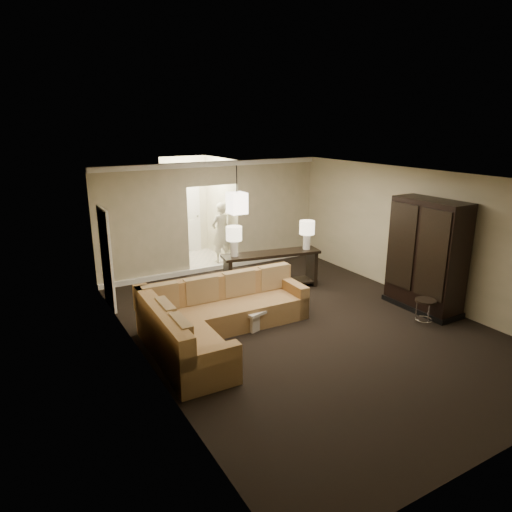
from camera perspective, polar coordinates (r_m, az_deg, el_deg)
ground at (r=8.85m, az=6.00°, el=-8.60°), size 8.00×8.00×0.00m
wall_back at (r=11.72m, az=-5.33°, el=4.89°), size 6.00×0.04×2.80m
wall_left at (r=7.08m, az=-13.78°, el=-3.27°), size 0.04×8.00×2.80m
wall_right at (r=10.37m, az=19.83°, el=2.45°), size 0.04×8.00×2.80m
ceiling at (r=8.08m, az=6.59°, el=9.71°), size 6.00×8.00×0.02m
crown_molding at (r=11.49m, az=-5.40°, el=11.36°), size 6.00×0.10×0.12m
baseboard at (r=12.02m, az=-5.06°, el=-1.42°), size 6.00×0.10×0.12m
side_door at (r=9.80m, az=-18.19°, el=-0.29°), size 0.05×0.90×2.10m
foyer at (r=12.95m, az=-7.82°, el=5.46°), size 1.44×2.02×2.80m
sectional_sofa at (r=8.21m, az=-5.19°, el=-7.75°), size 3.22×2.55×0.95m
coffee_table at (r=8.93m, az=-0.48°, el=-6.94°), size 1.14×1.14×0.39m
console_table at (r=10.46m, az=1.91°, el=-1.43°), size 2.33×0.93×0.88m
armoire at (r=9.80m, az=20.50°, el=-0.25°), size 0.68×1.59×2.28m
drink_table at (r=9.31m, az=20.38°, el=-5.94°), size 0.39×0.39×0.49m
table_lamp_left at (r=9.97m, az=-2.77°, el=2.45°), size 0.35×0.35×0.67m
table_lamp_right at (r=10.59m, az=6.39°, el=3.20°), size 0.35×0.35×0.67m
pendant_light at (r=10.47m, az=-2.39°, el=6.64°), size 0.38×0.38×1.09m
person at (r=12.50m, az=-4.47°, el=3.36°), size 0.75×0.59×1.83m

